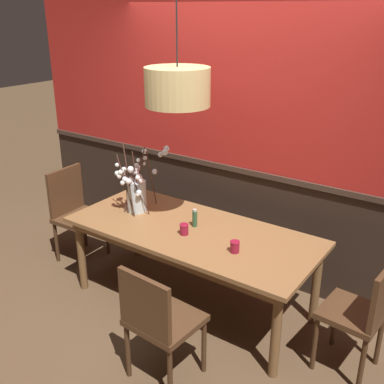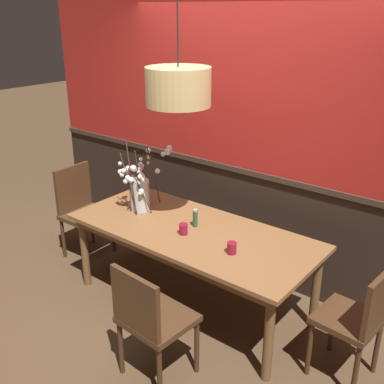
{
  "view_description": "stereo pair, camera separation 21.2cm",
  "coord_description": "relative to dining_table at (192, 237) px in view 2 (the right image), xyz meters",
  "views": [
    {
      "loc": [
        1.98,
        -2.82,
        2.45
      ],
      "look_at": [
        0.0,
        0.0,
        1.07
      ],
      "focal_mm": 43.08,
      "sensor_mm": 36.0,
      "label": 1
    },
    {
      "loc": [
        2.15,
        -2.7,
        2.45
      ],
      "look_at": [
        0.0,
        0.0,
        1.07
      ],
      "focal_mm": 43.08,
      "sensor_mm": 36.0,
      "label": 2
    }
  ],
  "objects": [
    {
      "name": "chair_far_side_left",
      "position": [
        -0.36,
        0.89,
        -0.14
      ],
      "size": [
        0.42,
        0.4,
        0.93
      ],
      "color": "#4C301C",
      "rests_on": "ground"
    },
    {
      "name": "ground_plane",
      "position": [
        0.0,
        0.0,
        -0.66
      ],
      "size": [
        24.0,
        24.0,
        0.0
      ],
      "primitive_type": "plane",
      "color": "brown"
    },
    {
      "name": "chair_far_side_right",
      "position": [
        0.32,
        0.9,
        -0.14
      ],
      "size": [
        0.48,
        0.44,
        0.94
      ],
      "color": "#4C301C",
      "rests_on": "ground"
    },
    {
      "name": "back_wall",
      "position": [
        0.0,
        0.8,
        0.8
      ],
      "size": [
        5.01,
        0.14,
        2.94
      ],
      "color": "#2D2119",
      "rests_on": "ground"
    },
    {
      "name": "vase_with_blossoms",
      "position": [
        -0.63,
        0.03,
        0.27
      ],
      "size": [
        0.44,
        0.4,
        0.65
      ],
      "color": "silver",
      "rests_on": "dining_table"
    },
    {
      "name": "candle_holder_nearer_center",
      "position": [
        -0.0,
        -0.11,
        0.12
      ],
      "size": [
        0.08,
        0.08,
        0.09
      ],
      "color": "maroon",
      "rests_on": "dining_table"
    },
    {
      "name": "dining_table",
      "position": [
        0.0,
        0.0,
        0.0
      ],
      "size": [
        2.12,
        0.94,
        0.73
      ],
      "color": "olive",
      "rests_on": "ground"
    },
    {
      "name": "condiment_bottle",
      "position": [
        -0.01,
        0.06,
        0.15
      ],
      "size": [
        0.04,
        0.04,
        0.16
      ],
      "color": "#2D5633",
      "rests_on": "dining_table"
    },
    {
      "name": "candle_holder_nearer_edge",
      "position": [
        0.49,
        -0.13,
        0.12
      ],
      "size": [
        0.08,
        0.08,
        0.09
      ],
      "color": "maroon",
      "rests_on": "dining_table"
    },
    {
      "name": "chair_head_east_end",
      "position": [
        1.43,
        0.0,
        -0.14
      ],
      "size": [
        0.43,
        0.44,
        0.89
      ],
      "color": "#4C301C",
      "rests_on": "ground"
    },
    {
      "name": "pendant_lamp",
      "position": [
        -0.15,
        0.02,
        1.23
      ],
      "size": [
        0.5,
        0.5,
        1.19
      ],
      "color": "tan"
    },
    {
      "name": "chair_head_west_end",
      "position": [
        -1.48,
        0.01,
        -0.12
      ],
      "size": [
        0.41,
        0.47,
        0.95
      ],
      "color": "#4C301C",
      "rests_on": "ground"
    },
    {
      "name": "chair_near_side_right",
      "position": [
        0.33,
        -0.87,
        -0.14
      ],
      "size": [
        0.48,
        0.45,
        0.9
      ],
      "color": "#4C301C",
      "rests_on": "ground"
    }
  ]
}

